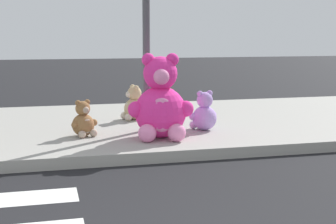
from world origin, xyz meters
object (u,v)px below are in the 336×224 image
(sign_pole, at_px, (146,17))
(plush_pink_large, at_px, (161,105))
(plush_tan, at_px, (134,106))
(plush_brown, at_px, (84,122))
(plush_lavender, at_px, (204,114))

(sign_pole, distance_m, plush_pink_large, 1.36)
(plush_pink_large, height_order, plush_tan, plush_pink_large)
(plush_tan, bearing_deg, plush_brown, -128.26)
(plush_lavender, bearing_deg, plush_brown, -179.06)
(sign_pole, bearing_deg, plush_pink_large, -82.62)
(plush_pink_large, bearing_deg, plush_brown, 159.69)
(plush_brown, bearing_deg, plush_pink_large, -20.31)
(plush_brown, bearing_deg, sign_pole, 11.71)
(sign_pole, height_order, plush_pink_large, sign_pole)
(plush_brown, bearing_deg, plush_lavender, 0.94)
(plush_brown, height_order, plush_tan, plush_tan)
(sign_pole, height_order, plush_brown, sign_pole)
(sign_pole, xyz_separation_m, plush_brown, (-0.96, -0.20, -1.49))
(plush_pink_large, bearing_deg, plush_tan, 93.64)
(plush_brown, relative_size, plush_tan, 0.88)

